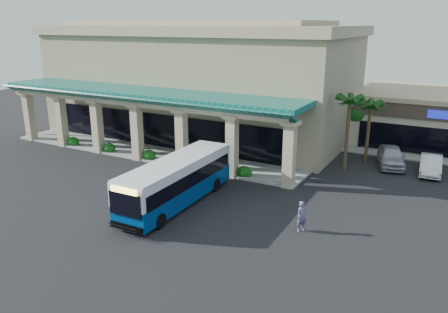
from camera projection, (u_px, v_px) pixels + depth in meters
The scene contains 11 objects.
ground at pixel (176, 196), 29.31m from camera, with size 110.00×110.00×0.00m, color black.
main_building at pixel (200, 79), 44.75m from camera, with size 30.80×14.80×11.35m, color tan, non-canonical shape.
arcade at pixel (144, 123), 37.88m from camera, with size 30.00×6.20×5.70m, color #0E564D, non-canonical shape.
palm_0 at pixel (348, 129), 33.60m from camera, with size 2.40×2.40×6.60m, color #12390F, non-canonical shape.
palm_1 at pixel (368, 128), 35.76m from camera, with size 2.40×2.40×5.80m, color #12390F, non-canonical shape.
palm_2 at pixel (30, 106), 44.29m from camera, with size 2.40×2.40×6.20m, color #12390F, non-canonical shape.
broadleaf_tree at pixel (357, 120), 41.01m from camera, with size 2.60×2.60×4.81m, color #114C11, non-canonical shape.
transit_bus at pixel (177, 182), 27.65m from camera, with size 2.44×10.48×2.93m, color navy, non-canonical shape.
pedestrian at pixel (302, 216), 24.11m from camera, with size 0.64×0.42×1.75m, color slate.
car_silver at pixel (391, 156), 35.23m from camera, with size 1.93×4.80×1.64m, color #AAA9B7.
car_white at pixel (431, 165), 33.49m from camera, with size 1.51×4.32×1.42m, color silver.
Camera 1 is at (16.07, -22.26, 11.09)m, focal length 35.00 mm.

